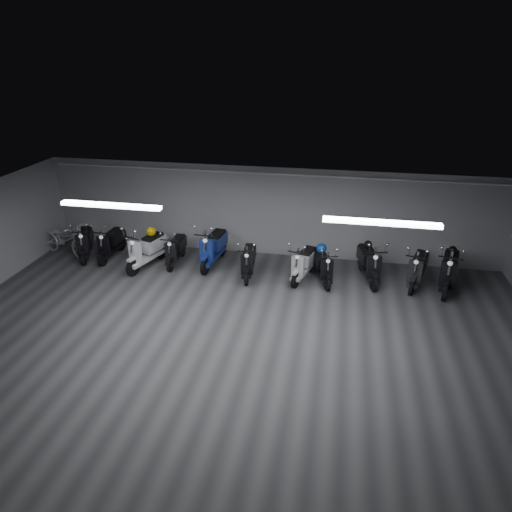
% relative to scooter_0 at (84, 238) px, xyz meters
% --- Properties ---
extents(floor, '(14.00, 10.00, 0.01)m').
position_rel_scooter_0_xyz_m(floor, '(5.54, -3.69, -0.67)').
color(floor, '#3A3A3C').
rests_on(floor, ground).
extents(ceiling, '(14.00, 10.00, 0.01)m').
position_rel_scooter_0_xyz_m(ceiling, '(5.54, -3.69, 2.14)').
color(ceiling, slate).
rests_on(ceiling, ground).
extents(back_wall, '(14.00, 0.01, 2.80)m').
position_rel_scooter_0_xyz_m(back_wall, '(5.54, 1.32, 0.74)').
color(back_wall, gray).
rests_on(back_wall, ground).
extents(front_wall, '(14.00, 0.01, 2.80)m').
position_rel_scooter_0_xyz_m(front_wall, '(5.54, -8.69, 0.74)').
color(front_wall, gray).
rests_on(front_wall, ground).
extents(fluor_strip_left, '(2.40, 0.18, 0.08)m').
position_rel_scooter_0_xyz_m(fluor_strip_left, '(2.54, -2.69, 2.08)').
color(fluor_strip_left, white).
rests_on(fluor_strip_left, ceiling).
extents(fluor_strip_right, '(2.40, 0.18, 0.08)m').
position_rel_scooter_0_xyz_m(fluor_strip_right, '(8.54, -2.69, 2.08)').
color(fluor_strip_right, white).
rests_on(fluor_strip_right, ceiling).
extents(conduit, '(13.60, 0.05, 0.05)m').
position_rel_scooter_0_xyz_m(conduit, '(5.54, 1.23, 1.96)').
color(conduit, white).
rests_on(conduit, back_wall).
extents(scooter_0, '(1.20, 1.87, 1.32)m').
position_rel_scooter_0_xyz_m(scooter_0, '(0.00, 0.00, 0.00)').
color(scooter_0, black).
rests_on(scooter_0, floor).
extents(scooter_1, '(0.62, 1.76, 1.30)m').
position_rel_scooter_0_xyz_m(scooter_1, '(0.81, 0.11, -0.01)').
color(scooter_1, black).
rests_on(scooter_1, floor).
extents(scooter_2, '(1.19, 2.05, 1.45)m').
position_rel_scooter_0_xyz_m(scooter_2, '(2.16, -0.29, 0.06)').
color(scooter_2, silver).
rests_on(scooter_2, floor).
extents(scooter_3, '(0.58, 1.67, 1.24)m').
position_rel_scooter_0_xyz_m(scooter_3, '(2.93, 0.06, -0.04)').
color(scooter_3, black).
rests_on(scooter_3, floor).
extents(scooter_4, '(0.88, 2.07, 1.49)m').
position_rel_scooter_0_xyz_m(scooter_4, '(4.06, 0.20, 0.09)').
color(scooter_4, navy).
rests_on(scooter_4, floor).
extents(scooter_5, '(0.71, 1.73, 1.26)m').
position_rel_scooter_0_xyz_m(scooter_5, '(5.25, -0.32, -0.03)').
color(scooter_5, black).
rests_on(scooter_5, floor).
extents(scooter_6, '(1.05, 1.83, 1.30)m').
position_rel_scooter_0_xyz_m(scooter_6, '(6.81, -0.23, -0.01)').
color(scooter_6, '#BCBCC1').
rests_on(scooter_6, floor).
extents(scooter_7, '(1.03, 1.73, 1.22)m').
position_rel_scooter_0_xyz_m(scooter_7, '(7.34, -0.25, -0.05)').
color(scooter_7, black).
rests_on(scooter_7, floor).
extents(scooter_8, '(1.03, 1.97, 1.40)m').
position_rel_scooter_0_xyz_m(scooter_8, '(8.60, 0.04, 0.04)').
color(scooter_8, black).
rests_on(scooter_8, floor).
extents(scooter_9, '(1.13, 1.91, 1.35)m').
position_rel_scooter_0_xyz_m(scooter_9, '(9.90, -0.03, 0.02)').
color(scooter_9, black).
rests_on(scooter_9, floor).
extents(bicycle, '(2.14, 1.33, 1.31)m').
position_rel_scooter_0_xyz_m(bicycle, '(-0.70, -0.00, -0.01)').
color(bicycle, white).
rests_on(bicycle, floor).
extents(scooter_10, '(1.15, 2.10, 1.49)m').
position_rel_scooter_0_xyz_m(scooter_10, '(10.69, -0.09, 0.08)').
color(scooter_10, black).
rests_on(scooter_10, floor).
extents(helmet_0, '(0.29, 0.29, 0.29)m').
position_rel_scooter_0_xyz_m(helmet_0, '(7.27, -0.04, 0.25)').
color(helmet_0, navy).
rests_on(helmet_0, scooter_7).
extents(helmet_1, '(0.23, 0.23, 0.23)m').
position_rel_scooter_0_xyz_m(helmet_1, '(8.54, 0.29, 0.32)').
color(helmet_1, black).
rests_on(helmet_1, scooter_8).
extents(helmet_2, '(0.24, 0.24, 0.24)m').
position_rel_scooter_0_xyz_m(helmet_2, '(10.76, 0.18, 0.38)').
color(helmet_2, black).
rests_on(helmet_2, scooter_10).
extents(helmet_3, '(0.29, 0.29, 0.29)m').
position_rel_scooter_0_xyz_m(helmet_3, '(2.24, -0.03, 0.38)').
color(helmet_3, '#BC950B').
rests_on(helmet_3, scooter_2).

